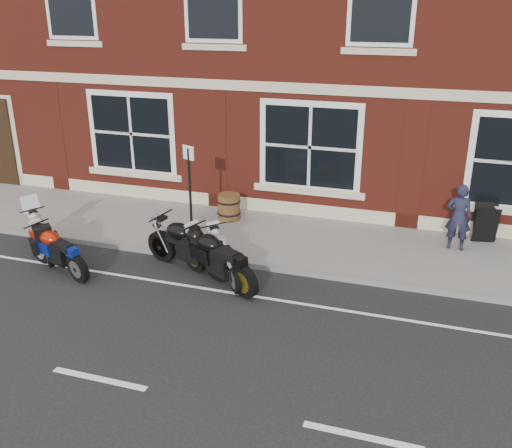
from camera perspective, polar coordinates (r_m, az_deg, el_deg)
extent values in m
plane|color=black|center=(11.52, -7.38, -6.58)|extent=(80.00, 80.00, 0.00)
cube|color=slate|center=(14.00, -2.24, -0.89)|extent=(30.00, 3.00, 0.12)
cube|color=slate|center=(12.65, -4.69, -3.48)|extent=(30.00, 0.16, 0.12)
cylinder|color=black|center=(14.32, -20.83, -0.82)|extent=(0.50, 0.49, 0.58)
cylinder|color=black|center=(13.11, -19.93, -2.75)|extent=(0.50, 0.49, 0.58)
cube|color=black|center=(13.64, -20.59, -0.49)|extent=(0.68, 0.66, 0.20)
ellipsoid|color=#9A9B9E|center=(13.73, -20.74, 0.12)|extent=(0.59, 0.59, 0.29)
cube|color=black|center=(13.28, -20.38, -0.71)|extent=(0.52, 0.52, 0.09)
cube|color=silver|center=(14.06, -21.22, 2.00)|extent=(0.29, 0.30, 0.41)
cylinder|color=black|center=(13.31, -20.54, -2.39)|extent=(0.62, 0.35, 0.62)
cylinder|color=black|center=(12.18, -17.26, -4.19)|extent=(0.62, 0.35, 0.62)
cube|color=black|center=(12.65, -19.27, -1.84)|extent=(0.80, 0.51, 0.21)
ellipsoid|color=#9B1A06|center=(12.72, -19.67, -1.19)|extent=(0.63, 0.53, 0.31)
cube|color=black|center=(12.31, -18.38, -1.99)|extent=(0.59, 0.44, 0.10)
cylinder|color=black|center=(12.15, -5.99, -3.15)|extent=(0.67, 0.47, 0.69)
cylinder|color=black|center=(11.04, -1.07, -5.69)|extent=(0.67, 0.47, 0.69)
cube|color=black|center=(11.46, -3.87, -2.61)|extent=(0.88, 0.66, 0.24)
ellipsoid|color=black|center=(11.53, -4.39, -1.78)|extent=(0.72, 0.64, 0.35)
cube|color=black|center=(11.12, -2.48, -2.89)|extent=(0.66, 0.54, 0.11)
cylinder|color=black|center=(12.42, -3.85, -2.72)|extent=(0.47, 0.56, 0.61)
cylinder|color=black|center=(11.22, -1.95, -5.46)|extent=(0.47, 0.56, 0.61)
cube|color=black|center=(11.72, -3.05, -2.50)|extent=(0.64, 0.75, 0.21)
ellipsoid|color=#98989C|center=(11.80, -3.25, -1.72)|extent=(0.60, 0.63, 0.31)
cube|color=black|center=(11.35, -2.51, -2.89)|extent=(0.51, 0.57, 0.10)
cylinder|color=black|center=(12.69, -9.25, -2.14)|extent=(0.73, 0.36, 0.72)
cylinder|color=black|center=(11.68, -3.57, -4.05)|extent=(0.73, 0.36, 0.72)
cube|color=black|center=(12.06, -6.80, -1.35)|extent=(0.94, 0.53, 0.25)
ellipsoid|color=black|center=(12.11, -7.42, -0.58)|extent=(0.72, 0.58, 0.36)
cube|color=black|center=(11.74, -5.21, -1.45)|extent=(0.68, 0.47, 0.11)
imported|color=#1A1D2F|center=(13.46, 19.61, 0.66)|extent=(0.59, 0.41, 1.53)
cylinder|color=#473212|center=(14.61, -2.72, 1.73)|extent=(0.57, 0.57, 0.66)
cylinder|color=black|center=(14.66, -2.71, 1.14)|extent=(0.60, 0.60, 0.05)
cylinder|color=black|center=(14.55, -2.73, 2.32)|extent=(0.60, 0.60, 0.05)
cylinder|color=black|center=(13.09, -6.59, 2.82)|extent=(0.06, 0.06, 2.22)
cube|color=silver|center=(12.80, -6.78, 7.09)|extent=(0.31, 0.14, 0.32)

